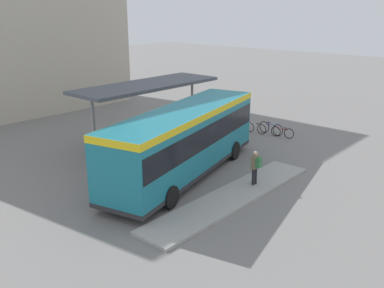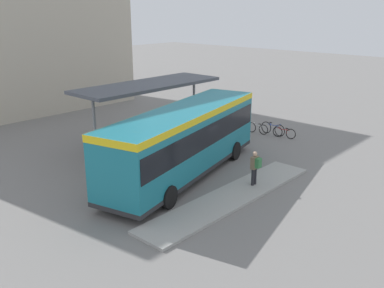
# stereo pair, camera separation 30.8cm
# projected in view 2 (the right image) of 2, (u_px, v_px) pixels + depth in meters

# --- Properties ---
(ground_plane) EXTENTS (120.00, 120.00, 0.00)m
(ground_plane) POSITION_uv_depth(u_px,v_px,m) (185.00, 176.00, 20.74)
(ground_plane) COLOR slate
(curb_island) EXTENTS (9.91, 1.80, 0.12)m
(curb_island) POSITION_uv_depth(u_px,v_px,m) (231.00, 197.00, 18.26)
(curb_island) COLOR #9E9E99
(curb_island) RESTS_ON ground_plane
(city_bus) EXTENTS (11.10, 4.95, 3.29)m
(city_bus) POSITION_uv_depth(u_px,v_px,m) (184.00, 138.00, 20.16)
(city_bus) COLOR #197284
(city_bus) RESTS_ON ground_plane
(pedestrian_waiting) EXTENTS (0.39, 0.40, 1.58)m
(pedestrian_waiting) POSITION_uv_depth(u_px,v_px,m) (255.00, 166.00, 19.08)
(pedestrian_waiting) COLOR #232328
(pedestrian_waiting) RESTS_ON curb_island
(bicycle_red) EXTENTS (0.48, 1.52, 0.66)m
(bicycle_red) POSITION_uv_depth(u_px,v_px,m) (284.00, 133.00, 26.67)
(bicycle_red) COLOR black
(bicycle_red) RESTS_ON ground_plane
(bicycle_blue) EXTENTS (0.48, 1.80, 0.78)m
(bicycle_blue) POSITION_uv_depth(u_px,v_px,m) (273.00, 129.00, 27.32)
(bicycle_blue) COLOR black
(bicycle_blue) RESTS_ON ground_plane
(bicycle_white) EXTENTS (0.48, 1.54, 0.67)m
(bicycle_white) POSITION_uv_depth(u_px,v_px,m) (257.00, 128.00, 27.63)
(bicycle_white) COLOR black
(bicycle_white) RESTS_ON ground_plane
(station_shelter) EXTENTS (9.12, 3.04, 3.63)m
(station_shelter) POSITION_uv_depth(u_px,v_px,m) (149.00, 86.00, 24.56)
(station_shelter) COLOR #4C515B
(station_shelter) RESTS_ON ground_plane
(potted_planter_near_shelter) EXTENTS (0.93, 0.93, 1.43)m
(potted_planter_near_shelter) POSITION_uv_depth(u_px,v_px,m) (144.00, 149.00, 22.28)
(potted_planter_near_shelter) COLOR slate
(potted_planter_near_shelter) RESTS_ON ground_plane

